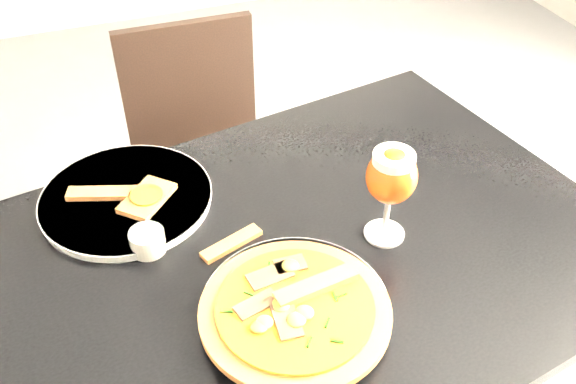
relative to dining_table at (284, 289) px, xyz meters
name	(u,v)px	position (x,y,z in m)	size (l,w,h in m)	color
dining_table	(284,289)	(0.00, 0.00, 0.00)	(1.32, 0.99, 0.75)	black
chair_far	(204,164)	(0.01, 0.68, -0.20)	(0.39, 0.39, 0.83)	black
plate_main	(295,307)	(-0.03, -0.12, 0.10)	(0.30, 0.30, 0.02)	white
pizza	(296,309)	(-0.03, -0.14, 0.12)	(0.30, 0.30, 0.03)	#A45827
plate_second	(126,199)	(-0.23, 0.24, 0.10)	(0.32, 0.32, 0.02)	white
crust_scraps	(132,196)	(-0.22, 0.22, 0.11)	(0.21, 0.14, 0.02)	#A45827
loose_crust	(231,243)	(-0.08, 0.06, 0.09)	(0.12, 0.03, 0.01)	#A45827
sauce_cup	(147,240)	(-0.22, 0.10, 0.11)	(0.06, 0.06, 0.04)	silver
beer_glass	(392,177)	(0.19, -0.01, 0.22)	(0.09, 0.09, 0.18)	silver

